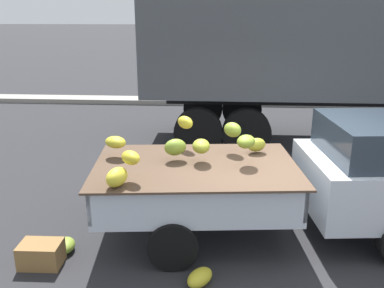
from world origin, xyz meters
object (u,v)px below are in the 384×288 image
pickup_truck (334,176)px  fallen_banana_bunch_by_wheel (200,278)px  produce_crate (41,254)px  fallen_banana_bunch_near_tailgate (65,245)px

pickup_truck → fallen_banana_bunch_by_wheel: bearing=-149.0°
pickup_truck → produce_crate: size_ratio=9.77×
pickup_truck → produce_crate: pickup_truck is taller
fallen_banana_bunch_near_tailgate → produce_crate: produce_crate is taller
fallen_banana_bunch_by_wheel → fallen_banana_bunch_near_tailgate: bearing=162.4°
pickup_truck → fallen_banana_bunch_by_wheel: (-1.83, -1.36, -0.79)m
pickup_truck → fallen_banana_bunch_near_tailgate: pickup_truck is taller
pickup_truck → produce_crate: (-3.87, -1.10, -0.73)m
produce_crate → fallen_banana_bunch_near_tailgate: bearing=61.9°
fallen_banana_bunch_near_tailgate → pickup_truck: bearing=11.7°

